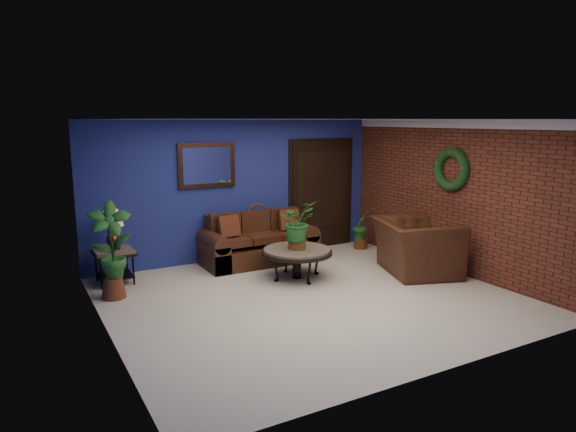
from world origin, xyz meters
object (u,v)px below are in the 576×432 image
coffee_table (297,252)px  table_lamp (112,225)px  sofa (258,245)px  end_table (114,257)px  armchair (416,247)px  side_chair (260,229)px

coffee_table → table_lamp: size_ratio=1.89×
sofa → end_table: sofa is taller
coffee_table → end_table: bearing=156.0°
end_table → table_lamp: (-0.00, 0.00, 0.51)m
table_lamp → armchair: 4.84m
armchair → sofa: bearing=66.0°
armchair → coffee_table: bearing=88.9°
sofa → armchair: (1.98, -1.87, 0.14)m
coffee_table → table_lamp: 2.88m
coffee_table → side_chair: (-0.05, 1.23, 0.16)m
table_lamp → sofa: bearing=0.6°
table_lamp → side_chair: (2.54, 0.08, -0.34)m
side_chair → armchair: 2.71m
sofa → coffee_table: size_ratio=1.79×
sofa → side_chair: 0.30m
end_table → side_chair: bearing=1.7°
end_table → table_lamp: table_lamp is taller
armchair → side_chair: bearing=64.2°
sofa → coffee_table: bearing=-84.0°
side_chair → end_table: bearing=-172.3°
coffee_table → armchair: bearing=-20.4°
coffee_table → side_chair: 1.24m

